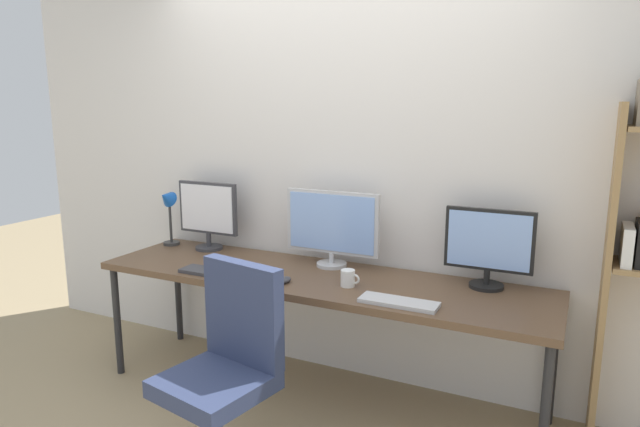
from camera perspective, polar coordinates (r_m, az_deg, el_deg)
name	(u,v)px	position (r m, az deg, el deg)	size (l,w,h in m)	color
wall_back	(346,169)	(3.41, 2.72, 4.57)	(5.01, 0.10, 2.60)	silver
desk	(316,284)	(3.17, -0.40, -7.21)	(2.61, 0.68, 0.74)	brown
office_chair	(225,393)	(2.69, -9.74, -17.73)	(0.52, 0.52, 0.99)	#2D2D33
monitor_left	(208,213)	(3.73, -11.45, 0.07)	(0.44, 0.18, 0.45)	#38383D
monitor_center	(332,226)	(3.27, 1.24, -1.29)	(0.59, 0.18, 0.45)	silver
monitor_right	(489,246)	(3.03, 16.95, -3.17)	(0.46, 0.18, 0.42)	black
desk_lamp	(167,207)	(3.88, -15.42, 0.67)	(0.11, 0.15, 0.41)	#333333
keyboard_left	(211,272)	(3.24, -11.19, -5.93)	(0.36, 0.13, 0.02)	#38383D
keyboard_right	(399,302)	(2.75, 8.10, -9.02)	(0.38, 0.13, 0.02)	silver
computer_mouse	(285,280)	(3.03, -3.63, -6.84)	(0.06, 0.10, 0.03)	#38383D
coffee_mug	(348,278)	(2.97, 2.92, -6.66)	(0.11, 0.08, 0.09)	white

